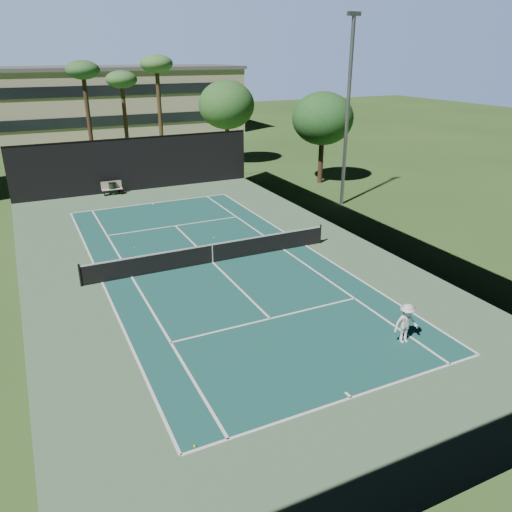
{
  "coord_description": "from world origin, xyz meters",
  "views": [
    {
      "loc": [
        -8.1,
        -21.96,
        9.91
      ],
      "look_at": [
        1.0,
        -3.0,
        1.3
      ],
      "focal_mm": 35.0,
      "sensor_mm": 36.0,
      "label": 1
    }
  ],
  "objects_px": {
    "tennis_ball_a": "(195,446)",
    "tennis_ball_d": "(138,258)",
    "tennis_ball_c": "(214,238)",
    "park_bench": "(112,188)",
    "tennis_ball_b": "(135,247)",
    "tennis_net": "(212,253)",
    "trash_bin": "(113,188)",
    "player": "(406,323)"
  },
  "relations": [
    {
      "from": "tennis_ball_c",
      "to": "tennis_ball_a",
      "type": "bearing_deg",
      "value": -112.96
    },
    {
      "from": "tennis_ball_a",
      "to": "tennis_ball_b",
      "type": "height_order",
      "value": "tennis_ball_a"
    },
    {
      "from": "tennis_ball_d",
      "to": "tennis_ball_c",
      "type": "bearing_deg",
      "value": 13.44
    },
    {
      "from": "player",
      "to": "park_bench",
      "type": "distance_m",
      "value": 26.13
    },
    {
      "from": "tennis_ball_b",
      "to": "tennis_ball_d",
      "type": "bearing_deg",
      "value": -96.53
    },
    {
      "from": "player",
      "to": "tennis_ball_c",
      "type": "distance_m",
      "value": 13.62
    },
    {
      "from": "tennis_net",
      "to": "trash_bin",
      "type": "height_order",
      "value": "tennis_net"
    },
    {
      "from": "tennis_ball_d",
      "to": "park_bench",
      "type": "bearing_deg",
      "value": 84.81
    },
    {
      "from": "tennis_ball_b",
      "to": "tennis_ball_c",
      "type": "bearing_deg",
      "value": -5.6
    },
    {
      "from": "player",
      "to": "tennis_ball_b",
      "type": "height_order",
      "value": "player"
    },
    {
      "from": "tennis_ball_b",
      "to": "tennis_ball_d",
      "type": "distance_m",
      "value": 1.56
    },
    {
      "from": "player",
      "to": "tennis_ball_c",
      "type": "relative_size",
      "value": 24.59
    },
    {
      "from": "tennis_ball_c",
      "to": "tennis_ball_d",
      "type": "height_order",
      "value": "tennis_ball_d"
    },
    {
      "from": "tennis_ball_c",
      "to": "park_bench",
      "type": "distance_m",
      "value": 12.58
    },
    {
      "from": "tennis_ball_b",
      "to": "trash_bin",
      "type": "bearing_deg",
      "value": 84.72
    },
    {
      "from": "tennis_ball_d",
      "to": "trash_bin",
      "type": "xyz_separation_m",
      "value": [
        1.26,
        13.23,
        0.45
      ]
    },
    {
      "from": "tennis_net",
      "to": "park_bench",
      "type": "relative_size",
      "value": 8.6
    },
    {
      "from": "player",
      "to": "tennis_ball_b",
      "type": "bearing_deg",
      "value": 122.65
    },
    {
      "from": "tennis_net",
      "to": "tennis_ball_d",
      "type": "relative_size",
      "value": 197.83
    },
    {
      "from": "tennis_ball_a",
      "to": "tennis_ball_b",
      "type": "relative_size",
      "value": 1.27
    },
    {
      "from": "tennis_ball_d",
      "to": "park_bench",
      "type": "distance_m",
      "value": 13.27
    },
    {
      "from": "tennis_ball_a",
      "to": "tennis_ball_c",
      "type": "height_order",
      "value": "tennis_ball_a"
    },
    {
      "from": "tennis_ball_d",
      "to": "tennis_ball_a",
      "type": "bearing_deg",
      "value": -97.14
    },
    {
      "from": "tennis_ball_a",
      "to": "tennis_ball_d",
      "type": "distance_m",
      "value": 14.1
    },
    {
      "from": "player",
      "to": "tennis_ball_a",
      "type": "distance_m",
      "value": 8.92
    },
    {
      "from": "player",
      "to": "tennis_net",
      "type": "bearing_deg",
      "value": 116.64
    },
    {
      "from": "park_bench",
      "to": "player",
      "type": "bearing_deg",
      "value": -77.24
    },
    {
      "from": "tennis_ball_a",
      "to": "trash_bin",
      "type": "distance_m",
      "value": 27.39
    },
    {
      "from": "tennis_ball_c",
      "to": "park_bench",
      "type": "bearing_deg",
      "value": 105.9
    },
    {
      "from": "player",
      "to": "tennis_ball_d",
      "type": "distance_m",
      "value": 14.14
    },
    {
      "from": "tennis_ball_a",
      "to": "tennis_ball_c",
      "type": "xyz_separation_m",
      "value": [
        6.4,
        15.1,
        -0.01
      ]
    },
    {
      "from": "tennis_ball_a",
      "to": "tennis_ball_d",
      "type": "height_order",
      "value": "tennis_ball_a"
    },
    {
      "from": "tennis_ball_d",
      "to": "trash_bin",
      "type": "bearing_deg",
      "value": 84.57
    },
    {
      "from": "tennis_ball_a",
      "to": "player",
      "type": "bearing_deg",
      "value": 11.06
    },
    {
      "from": "tennis_ball_b",
      "to": "tennis_ball_d",
      "type": "xyz_separation_m",
      "value": [
        -0.18,
        -1.55,
        0.0
      ]
    },
    {
      "from": "tennis_net",
      "to": "tennis_ball_a",
      "type": "distance_m",
      "value": 12.79
    },
    {
      "from": "player",
      "to": "tennis_ball_d",
      "type": "bearing_deg",
      "value": 126.07
    },
    {
      "from": "tennis_net",
      "to": "trash_bin",
      "type": "distance_m",
      "value": 15.6
    },
    {
      "from": "tennis_net",
      "to": "trash_bin",
      "type": "relative_size",
      "value": 13.65
    },
    {
      "from": "tennis_ball_c",
      "to": "trash_bin",
      "type": "relative_size",
      "value": 0.07
    },
    {
      "from": "tennis_ball_d",
      "to": "player",
      "type": "bearing_deg",
      "value": -60.42
    },
    {
      "from": "tennis_ball_d",
      "to": "tennis_net",
      "type": "bearing_deg",
      "value": -34.3
    }
  ]
}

